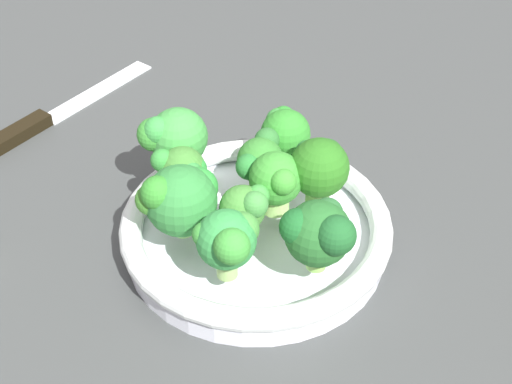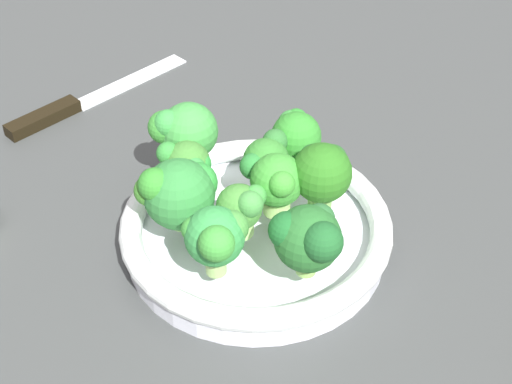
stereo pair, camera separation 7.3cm
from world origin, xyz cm
name	(u,v)px [view 2 (the right image)]	position (x,y,z in cm)	size (l,w,h in cm)	color
ground_plane	(224,242)	(0.00, 0.00, -1.25)	(130.00, 130.00, 2.50)	#3C3F3E
bowl	(256,231)	(-1.11, -3.66, 2.09)	(26.81, 26.81, 4.09)	white
broccoli_floret_0	(308,237)	(-7.60, -9.73, 8.43)	(6.32, 6.69, 7.16)	#99D463
broccoli_floret_1	(266,161)	(3.44, -3.60, 7.42)	(6.13, 4.67, 5.75)	#88C151
broccoli_floret_2	(187,165)	(0.87, 3.68, 7.62)	(5.01, 5.45, 5.81)	#84CB65
broccoli_floret_3	(216,237)	(-9.37, -2.00, 8.51)	(6.34, 5.81, 7.09)	#9FCA71
broccoli_floret_4	(184,130)	(5.21, 5.31, 8.46)	(6.01, 7.05, 7.28)	#9CD86B
broccoli_floret_5	(242,208)	(-3.77, -2.92, 7.24)	(4.37, 4.64, 5.60)	#A0D873
broccoli_floret_6	(296,135)	(7.89, -5.79, 7.76)	(5.35, 5.17, 6.26)	#78B556
broccoli_floret_7	(278,183)	(-0.32, -5.65, 7.90)	(5.41, 5.29, 6.53)	#9FD06C
broccoli_floret_8	(322,172)	(1.54, -9.51, 8.50)	(6.09, 5.80, 7.42)	#78B352
broccoli_floret_9	(178,192)	(-3.94, 3.10, 8.15)	(6.91, 7.51, 7.29)	#93D06F
knife	(76,104)	(18.30, 23.80, 0.55)	(23.74, 16.29, 1.50)	silver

